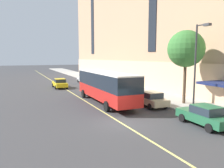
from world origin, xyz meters
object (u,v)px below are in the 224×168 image
street_tree_mid_block (186,49)px  taxi_cab (60,83)px  city_bus (105,85)px  fire_hydrant (162,100)px  parked_car_green_0 (205,116)px  parked_car_white_6 (84,79)px  parked_car_champagne_7 (151,99)px  street_lamp (197,60)px  parked_car_silver_5 (101,83)px  parked_car_red_1 (115,88)px

street_tree_mid_block → taxi_cab: bearing=118.0°
city_bus → fire_hydrant: 6.41m
taxi_cab → parked_car_green_0: bearing=-76.5°
taxi_cab → street_tree_mid_block: 21.49m
parked_car_white_6 → parked_car_champagne_7: 23.09m
parked_car_white_6 → street_lamp: 27.70m
street_lamp → fire_hydrant: street_lamp is taller
parked_car_white_6 → street_lamp: bearing=-86.0°
parked_car_silver_5 → fire_hydrant: 14.33m
taxi_cab → fire_hydrant: taxi_cab is taller
parked_car_white_6 → taxi_cab: 7.92m
parked_car_red_1 → taxi_cab: (-5.92, 9.18, 0.00)m
parked_car_silver_5 → parked_car_white_6: size_ratio=0.99×
parked_car_silver_5 → parked_car_champagne_7: bearing=-90.6°
street_lamp → street_tree_mid_block: bearing=60.9°
city_bus → parked_car_champagne_7: (3.68, -3.50, -1.26)m
parked_car_silver_5 → street_lamp: street_lamp is taller
city_bus → taxi_cab: size_ratio=2.58×
street_tree_mid_block → fire_hydrant: bearing=152.5°
street_lamp → city_bus: bearing=125.5°
parked_car_green_0 → street_tree_mid_block: street_tree_mid_block is taller
parked_car_green_0 → parked_car_red_1: bearing=90.1°
parked_car_silver_5 → taxi_cab: same height
fire_hydrant → city_bus: bearing=150.6°
parked_car_red_1 → parked_car_champagne_7: 8.59m
parked_car_white_6 → parked_car_champagne_7: size_ratio=1.04×
parked_car_green_0 → street_lamp: bearing=56.4°
parked_car_champagne_7 → taxi_cab: bearing=108.5°
parked_car_green_0 → street_tree_mid_block: size_ratio=0.57×
city_bus → street_lamp: (5.52, -7.74, 2.79)m
parked_car_green_0 → parked_car_red_1: (-0.02, 15.62, 0.00)m
parked_car_green_0 → parked_car_champagne_7: size_ratio=1.04×
parked_car_green_0 → fire_hydrant: size_ratio=6.17×
parked_car_green_0 → parked_car_silver_5: bearing=89.6°
street_lamp → parked_car_green_0: bearing=-123.6°
parked_car_red_1 → fire_hydrant: (1.77, -8.15, -0.29)m
parked_car_white_6 → city_bus: bearing=-100.4°
city_bus → parked_car_champagne_7: city_bus is taller
taxi_cab → street_lamp: 23.70m
city_bus → fire_hydrant: bearing=-29.4°
city_bus → parked_car_silver_5: (3.84, 11.19, -1.26)m
street_lamp → fire_hydrant: size_ratio=10.77×
fire_hydrant → parked_car_green_0: bearing=-103.2°
fire_hydrant → parked_car_white_6: bearing=94.6°
parked_car_champagne_7 → parked_car_silver_5: bearing=89.4°
city_bus → parked_car_green_0: 11.22m
city_bus → taxi_cab: 14.51m
city_bus → parked_car_white_6: 19.96m
parked_car_white_6 → fire_hydrant: 22.72m
parked_car_green_0 → city_bus: bearing=109.2°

